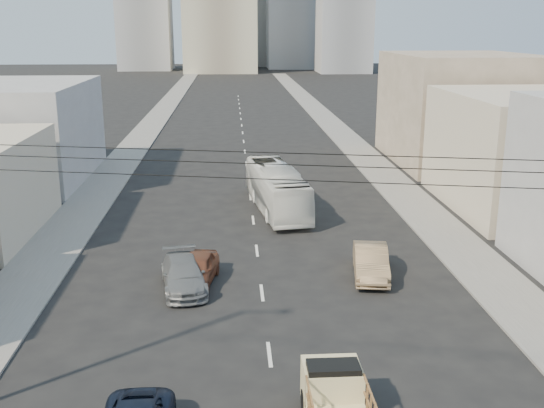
{
  "coord_description": "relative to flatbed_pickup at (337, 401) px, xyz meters",
  "views": [
    {
      "loc": [
        -1.33,
        -14.39,
        12.41
      ],
      "look_at": [
        0.7,
        17.38,
        3.5
      ],
      "focal_mm": 42.0,
      "sensor_mm": 36.0,
      "label": 1
    }
  ],
  "objects": [
    {
      "name": "overhead_wires",
      "position": [
        -1.82,
        -1.43,
        7.87
      ],
      "size": [
        23.01,
        5.02,
        0.72
      ],
      "color": "black",
      "rests_on": "ground"
    },
    {
      "name": "city_bus",
      "position": [
        -0.09,
        25.36,
        0.45
      ],
      "size": [
        4.02,
        11.36,
        3.1
      ],
      "primitive_type": "imported",
      "rotation": [
        0.0,
        0.0,
        0.13
      ],
      "color": "silver",
      "rests_on": "ground"
    },
    {
      "name": "bldg_right_mid",
      "position": [
        17.68,
        25.07,
        2.91
      ],
      "size": [
        11.0,
        14.0,
        8.0
      ],
      "primitive_type": "cube",
      "color": "beige",
      "rests_on": "ground"
    },
    {
      "name": "sidewalk_right",
      "position": [
        9.93,
        67.07,
        -1.03
      ],
      "size": [
        3.5,
        180.0,
        0.12
      ],
      "primitive_type": "cube",
      "color": "slate",
      "rests_on": "ground"
    },
    {
      "name": "sedan_brown",
      "position": [
        -5.0,
        12.48,
        -0.36
      ],
      "size": [
        2.46,
        4.56,
        1.47
      ],
      "primitive_type": "imported",
      "rotation": [
        0.0,
        0.0,
        -0.17
      ],
      "color": "brown",
      "rests_on": "ground"
    },
    {
      "name": "bldg_left_far",
      "position": [
        -21.32,
        36.07,
        2.91
      ],
      "size": [
        12.0,
        16.0,
        8.0
      ],
      "primitive_type": "cube",
      "color": "#99999C",
      "rests_on": "ground"
    },
    {
      "name": "flatbed_pickup",
      "position": [
        0.0,
        0.0,
        0.0
      ],
      "size": [
        1.95,
        4.41,
        1.9
      ],
      "color": "beige",
      "rests_on": "ground"
    },
    {
      "name": "sedan_grey",
      "position": [
        -5.62,
        11.87,
        -0.37
      ],
      "size": [
        2.77,
        5.22,
        1.44
      ],
      "primitive_type": "imported",
      "rotation": [
        0.0,
        0.0,
        0.16
      ],
      "color": "slate",
      "rests_on": "ground"
    },
    {
      "name": "bldg_right_far",
      "position": [
        18.18,
        41.07,
        3.91
      ],
      "size": [
        12.0,
        16.0,
        10.0
      ],
      "primitive_type": "cube",
      "color": "gray",
      "rests_on": "ground"
    },
    {
      "name": "sidewalk_left",
      "position": [
        -13.57,
        67.07,
        -1.03
      ],
      "size": [
        3.5,
        180.0,
        0.12
      ],
      "primitive_type": "cube",
      "color": "slate",
      "rests_on": "ground"
    },
    {
      "name": "sedan_tan",
      "position": [
        3.86,
        12.84,
        -0.31
      ],
      "size": [
        2.36,
        4.98,
        1.58
      ],
      "primitive_type": "imported",
      "rotation": [
        0.0,
        0.0,
        -0.15
      ],
      "color": "#937756",
      "rests_on": "ground"
    },
    {
      "name": "midrise_ne",
      "position": [
        16.18,
        182.07,
        18.91
      ],
      "size": [
        16.0,
        16.0,
        40.0
      ],
      "primitive_type": "cube",
      "color": "gray",
      "rests_on": "ground"
    },
    {
      "name": "midrise_east",
      "position": [
        28.18,
        162.07,
        12.91
      ],
      "size": [
        14.0,
        14.0,
        28.0
      ],
      "primitive_type": "cube",
      "color": "gray",
      "rests_on": "ground"
    },
    {
      "name": "lane_dashes",
      "position": [
        -1.82,
        50.07,
        -1.09
      ],
      "size": [
        0.15,
        104.0,
        0.01
      ],
      "color": "silver",
      "rests_on": "ground"
    },
    {
      "name": "midrise_nw",
      "position": [
        -27.82,
        177.07,
        15.91
      ],
      "size": [
        15.0,
        15.0,
        34.0
      ],
      "primitive_type": "cube",
      "color": "gray",
      "rests_on": "ground"
    }
  ]
}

